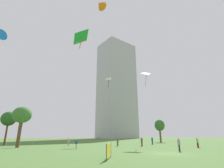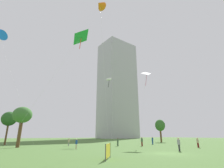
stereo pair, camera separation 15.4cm
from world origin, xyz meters
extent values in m
plane|color=#476B30|center=(0.00, 0.00, 0.00)|extent=(280.00, 280.00, 0.00)
cylinder|color=maroon|center=(12.60, 4.72, 0.42)|extent=(0.16, 0.16, 0.83)
cylinder|color=maroon|center=(12.45, 4.80, 0.42)|extent=(0.16, 0.16, 0.83)
cylinder|color=tan|center=(12.53, 4.76, 1.16)|extent=(0.38, 0.38, 0.66)
sphere|color=tan|center=(12.53, 4.76, 1.60)|extent=(0.23, 0.23, 0.23)
cylinder|color=#1E478C|center=(12.71, 17.19, 0.43)|extent=(0.16, 0.16, 0.86)
cylinder|color=#1E478C|center=(12.62, 17.34, 0.43)|extent=(0.16, 0.16, 0.86)
cylinder|color=#1E478C|center=(12.67, 17.26, 1.20)|extent=(0.39, 0.39, 0.68)
sphere|color=#997051|center=(12.67, 17.26, 1.66)|extent=(0.23, 0.23, 0.23)
cylinder|color=#3F593F|center=(1.60, 15.37, 0.40)|extent=(0.15, 0.15, 0.80)
cylinder|color=#3F593F|center=(1.74, 15.29, 0.40)|extent=(0.15, 0.15, 0.80)
cylinder|color=#3F593F|center=(1.67, 15.33, 1.12)|extent=(0.37, 0.37, 0.63)
sphere|color=brown|center=(1.67, 15.33, 1.54)|extent=(0.22, 0.22, 0.22)
cylinder|color=tan|center=(-8.07, 11.96, 0.38)|extent=(0.14, 0.14, 0.76)
cylinder|color=tan|center=(-8.15, 11.83, 0.38)|extent=(0.14, 0.14, 0.76)
cylinder|color=#1E478C|center=(-8.11, 11.90, 1.07)|extent=(0.35, 0.35, 0.60)
sphere|color=beige|center=(-8.11, 11.90, 1.47)|extent=(0.21, 0.21, 0.21)
cylinder|color=#2D2D33|center=(3.60, 1.29, 0.44)|extent=(0.16, 0.16, 0.88)
cylinder|color=#2D2D33|center=(3.77, 1.35, 0.44)|extent=(0.16, 0.16, 0.88)
cylinder|color=gray|center=(3.69, 1.32, 1.23)|extent=(0.40, 0.40, 0.70)
sphere|color=tan|center=(3.69, 1.32, 1.70)|extent=(0.24, 0.24, 0.24)
cylinder|color=gray|center=(-7.24, 20.59, 0.37)|extent=(0.14, 0.14, 0.75)
cylinder|color=gray|center=(-7.24, 20.44, 0.37)|extent=(0.14, 0.14, 0.75)
cylinder|color=tan|center=(-7.24, 20.52, 1.04)|extent=(0.34, 0.34, 0.59)
sphere|color=brown|center=(-7.24, 20.52, 1.44)|extent=(0.20, 0.20, 0.20)
cylinder|color=maroon|center=(6.06, 12.81, 0.44)|extent=(0.17, 0.17, 0.89)
cylinder|color=maroon|center=(5.88, 12.78, 0.44)|extent=(0.17, 0.17, 0.89)
cylinder|color=#3F593F|center=(5.97, 12.80, 1.24)|extent=(0.41, 0.41, 0.70)
sphere|color=tan|center=(5.97, 12.80, 1.71)|extent=(0.24, 0.24, 0.24)
cylinder|color=silver|center=(0.38, 24.63, 9.22)|extent=(9.22, 3.39, 18.45)
ellipsoid|color=white|center=(4.99, 26.32, 18.45)|extent=(2.19, 0.71, 1.18)
cylinder|color=black|center=(4.99, 26.32, 17.02)|extent=(0.23, 0.44, 2.25)
cylinder|color=silver|center=(12.67, 20.51, 9.08)|extent=(2.76, 7.87, 18.17)
pyramid|color=black|center=(11.29, 16.56, 18.20)|extent=(3.28, 3.79, 1.88)
cylinder|color=#E5598C|center=(11.30, 16.58, 16.31)|extent=(0.26, 0.67, 3.09)
cylinder|color=silver|center=(-19.02, 28.27, 13.27)|extent=(11.25, 3.29, 26.55)
cylinder|color=silver|center=(-6.53, 4.85, 11.31)|extent=(2.51, 1.54, 22.62)
cone|color=orange|center=(-7.78, 4.08, 22.62)|extent=(1.88, 1.99, 1.67)
cylinder|color=silver|center=(-13.67, 11.20, 9.97)|extent=(9.64, 1.16, 19.94)
pyramid|color=green|center=(-8.87, 10.64, 19.97)|extent=(3.15, 3.51, 1.45)
cylinder|color=red|center=(-8.86, 10.62, 18.57)|extent=(0.25, 0.23, 2.14)
cylinder|color=brown|center=(-19.38, 31.38, 2.40)|extent=(0.40, 0.40, 4.79)
ellipsoid|color=#285623|center=(-19.38, 31.38, 6.00)|extent=(3.45, 3.45, 3.35)
cylinder|color=brown|center=(-16.62, 20.54, 2.36)|extent=(0.62, 0.62, 4.73)
ellipsoid|color=#3D7033|center=(-16.62, 20.54, 5.96)|extent=(3.53, 3.53, 3.07)
cylinder|color=brown|center=(24.88, 27.12, 2.13)|extent=(0.57, 0.57, 4.25)
ellipsoid|color=#336628|center=(24.88, 27.12, 5.41)|extent=(3.30, 3.30, 3.78)
cube|color=#A8A8AD|center=(46.93, 94.85, 37.91)|extent=(28.66, 24.21, 75.82)
cylinder|color=#4C4C4C|center=(-8.06, -0.16, 0.72)|extent=(0.08, 0.08, 1.44)
cylinder|color=#4C4C4C|center=(-9.67, -2.42, 0.72)|extent=(0.08, 0.08, 1.44)
cube|color=yellow|center=(-8.86, -1.29, 0.77)|extent=(1.63, 2.28, 1.24)
camera|label=1|loc=(-16.56, -16.38, 2.15)|focal=26.69mm
camera|label=2|loc=(-16.42, -16.45, 2.15)|focal=26.69mm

